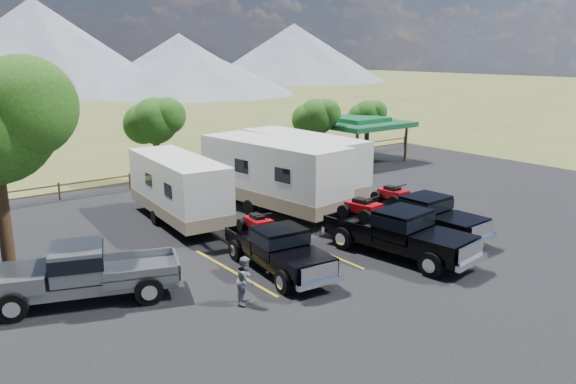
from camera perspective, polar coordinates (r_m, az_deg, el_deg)
ground at (r=21.90m, az=13.82°, el=-7.49°), size 320.00×320.00×0.00m
asphalt_lot at (r=23.73m, az=8.17°, el=-5.45°), size 44.00×34.00×0.04m
stall_lines at (r=24.39m, az=6.49°, el=-4.79°), size 12.12×5.50×0.01m
tree_ne_a at (r=39.01m, az=2.86°, el=7.60°), size 3.11×2.92×4.76m
tree_ne_b at (r=43.84m, az=8.05°, el=7.74°), size 2.77×2.59×4.27m
tree_north at (r=34.77m, az=-13.42°, el=7.02°), size 3.46×3.24×5.25m
rail_fence at (r=36.65m, az=-7.06°, el=2.53°), size 36.12×0.12×1.00m
pavilion at (r=41.78m, az=7.11°, el=6.99°), size 6.20×6.20×3.22m
rig_left at (r=20.69m, az=-1.15°, el=-5.58°), size 2.46×5.77×1.87m
rig_center at (r=22.51m, az=10.97°, el=-3.86°), size 2.86×6.57×2.13m
rig_right at (r=25.27m, az=13.31°, el=-2.12°), size 2.33×6.10×2.01m
trailer_left at (r=26.67m, az=-11.09°, el=0.33°), size 2.97×9.01×3.12m
trailer_center at (r=27.92m, az=-1.55°, el=1.73°), size 3.64×10.40×3.59m
trailer_right at (r=30.69m, az=1.44°, el=2.76°), size 2.82×10.03×3.49m
pickup_silver at (r=19.38m, az=-20.04°, el=-7.66°), size 6.50×3.97×1.86m
person_a at (r=20.46m, az=-1.74°, el=-6.00°), size 0.61×0.40×1.68m
person_b at (r=18.15m, az=-4.32°, el=-8.91°), size 0.97×0.95×1.57m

